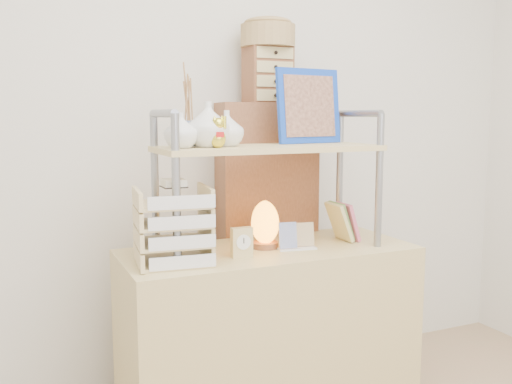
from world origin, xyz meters
TOP-DOWN VIEW (x-y plane):
  - desk at (0.00, 1.20)m, footprint 1.20×0.50m
  - cabinet at (0.16, 1.57)m, footprint 0.48×0.30m
  - hutch at (-0.08, 1.21)m, footprint 0.90×0.34m
  - letter_tray at (-0.42, 1.13)m, footprint 0.28×0.27m
  - salt_lamp at (-0.01, 1.22)m, footprint 0.13×0.12m
  - desk_clock at (-0.16, 1.11)m, footprint 0.08×0.04m
  - postcard_stand at (0.10, 1.14)m, footprint 0.16×0.07m
  - drawer_chest at (0.16, 1.55)m, footprint 0.20×0.16m
  - woven_basket at (0.16, 1.55)m, footprint 0.25×0.25m

SIDE VIEW (x-z plane):
  - desk at x=0.00m, z-range 0.00..0.75m
  - cabinet at x=0.16m, z-range 0.00..1.35m
  - postcard_stand at x=0.10m, z-range 0.73..0.84m
  - desk_clock at x=-0.16m, z-range 0.75..0.87m
  - salt_lamp at x=-0.01m, z-range 0.75..0.95m
  - letter_tray at x=-0.42m, z-range 0.72..1.03m
  - hutch at x=-0.08m, z-range 0.82..1.56m
  - drawer_chest at x=0.16m, z-range 1.35..1.60m
  - woven_basket at x=0.16m, z-range 1.60..1.70m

